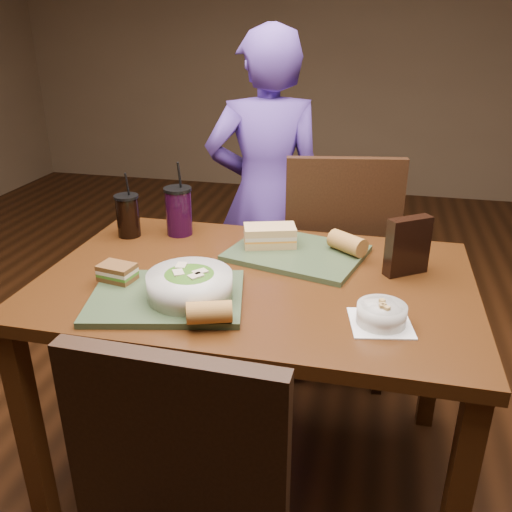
# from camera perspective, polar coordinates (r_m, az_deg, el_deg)

# --- Properties ---
(ground) EXTENTS (6.00, 6.00, 0.00)m
(ground) POSITION_cam_1_polar(r_m,az_deg,el_deg) (2.09, -0.00, -21.05)
(ground) COLOR #381C0B
(ground) RESTS_ON ground
(dining_table) EXTENTS (1.30, 0.85, 0.75)m
(dining_table) POSITION_cam_1_polar(r_m,az_deg,el_deg) (1.69, -0.00, -4.98)
(dining_table) COLOR #41220D
(dining_table) RESTS_ON ground
(chair_far) EXTENTS (0.51, 0.51, 1.01)m
(chair_far) POSITION_cam_1_polar(r_m,az_deg,el_deg) (2.26, 9.02, -0.37)
(chair_far) COLOR black
(chair_far) RESTS_ON ground
(diner) EXTENTS (0.62, 0.50, 1.46)m
(diner) POSITION_cam_1_polar(r_m,az_deg,el_deg) (2.46, 1.04, 6.17)
(diner) COLOR #543798
(diner) RESTS_ON ground
(tray_near) EXTENTS (0.48, 0.40, 0.02)m
(tray_near) POSITION_cam_1_polar(r_m,az_deg,el_deg) (1.54, -9.37, -4.29)
(tray_near) COLOR #324429
(tray_near) RESTS_ON dining_table
(tray_far) EXTENTS (0.49, 0.42, 0.02)m
(tray_far) POSITION_cam_1_polar(r_m,az_deg,el_deg) (1.80, 4.31, 0.31)
(tray_far) COLOR #324429
(tray_far) RESTS_ON dining_table
(salad_bowl) EXTENTS (0.23, 0.23, 0.08)m
(salad_bowl) POSITION_cam_1_polar(r_m,az_deg,el_deg) (1.50, -6.99, -2.88)
(salad_bowl) COLOR silver
(salad_bowl) RESTS_ON tray_near
(soup_bowl) EXTENTS (0.18, 0.18, 0.06)m
(soup_bowl) POSITION_cam_1_polar(r_m,az_deg,el_deg) (1.43, 13.07, -5.96)
(soup_bowl) COLOR white
(soup_bowl) RESTS_ON dining_table
(sandwich_near) EXTENTS (0.11, 0.09, 0.05)m
(sandwich_near) POSITION_cam_1_polar(r_m,az_deg,el_deg) (1.64, -14.40, -1.66)
(sandwich_near) COLOR #593819
(sandwich_near) RESTS_ON tray_near
(sandwich_far) EXTENTS (0.19, 0.14, 0.07)m
(sandwich_far) POSITION_cam_1_polar(r_m,az_deg,el_deg) (1.83, 1.46, 2.15)
(sandwich_far) COLOR tan
(sandwich_far) RESTS_ON tray_far
(baguette_near) EXTENTS (0.13, 0.09, 0.06)m
(baguette_near) POSITION_cam_1_polar(r_m,az_deg,el_deg) (1.37, -4.93, -5.92)
(baguette_near) COLOR #AD7533
(baguette_near) RESTS_ON tray_near
(baguette_far) EXTENTS (0.14, 0.13, 0.06)m
(baguette_far) POSITION_cam_1_polar(r_m,az_deg,el_deg) (1.80, 9.60, 1.34)
(baguette_far) COLOR #AD7533
(baguette_far) RESTS_ON tray_far
(cup_cola) EXTENTS (0.09, 0.09, 0.24)m
(cup_cola) POSITION_cam_1_polar(r_m,az_deg,el_deg) (2.00, -13.33, 4.18)
(cup_cola) COLOR black
(cup_cola) RESTS_ON dining_table
(cup_berry) EXTENTS (0.10, 0.10, 0.27)m
(cup_berry) POSITION_cam_1_polar(r_m,az_deg,el_deg) (1.98, -8.14, 4.73)
(cup_berry) COLOR black
(cup_berry) RESTS_ON dining_table
(chip_bag) EXTENTS (0.14, 0.11, 0.18)m
(chip_bag) POSITION_cam_1_polar(r_m,az_deg,el_deg) (1.70, 15.67, 1.01)
(chip_bag) COLOR black
(chip_bag) RESTS_ON dining_table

